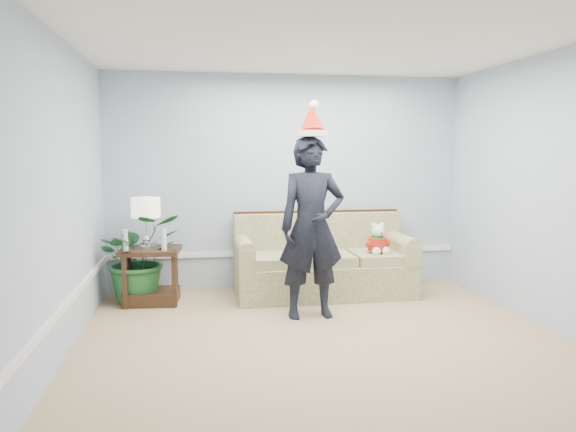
% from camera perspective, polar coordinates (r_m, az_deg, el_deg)
% --- Properties ---
extents(room_shell, '(4.54, 5.04, 2.74)m').
position_cam_1_polar(room_shell, '(4.68, 4.75, 1.87)').
color(room_shell, tan).
rests_on(room_shell, ground).
extents(wainscot_trim, '(4.49, 4.99, 0.06)m').
position_cam_1_polar(wainscot_trim, '(5.84, -9.55, -6.23)').
color(wainscot_trim, white).
rests_on(wainscot_trim, room_shell).
extents(sofa, '(2.13, 0.92, 0.99)m').
position_cam_1_polar(sofa, '(6.89, 3.54, -5.05)').
color(sofa, '#465528').
rests_on(sofa, room_shell).
extents(side_table, '(0.71, 0.61, 0.64)m').
position_cam_1_polar(side_table, '(6.68, -13.71, -6.50)').
color(side_table, '#382014').
rests_on(side_table, room_shell).
extents(table_lamp, '(0.33, 0.33, 0.58)m').
position_cam_1_polar(table_lamp, '(6.55, -14.26, 0.63)').
color(table_lamp, silver).
rests_on(table_lamp, side_table).
extents(candle_pair, '(0.48, 0.06, 0.24)m').
position_cam_1_polar(candle_pair, '(6.44, -14.34, -2.44)').
color(candle_pair, silver).
rests_on(candle_pair, side_table).
extents(houseplant, '(1.16, 1.09, 1.04)m').
position_cam_1_polar(houseplant, '(6.72, -14.91, -4.10)').
color(houseplant, '#1D5726').
rests_on(houseplant, room_shell).
extents(man, '(0.72, 0.49, 1.90)m').
position_cam_1_polar(man, '(5.84, 2.44, -1.17)').
color(man, black).
rests_on(man, room_shell).
extents(santa_hat, '(0.32, 0.36, 0.37)m').
position_cam_1_polar(santa_hat, '(5.82, 2.45, 9.61)').
color(santa_hat, white).
rests_on(santa_hat, man).
extents(teddy_bear, '(0.26, 0.28, 0.38)m').
position_cam_1_polar(teddy_bear, '(6.81, 9.09, -2.65)').
color(teddy_bear, white).
rests_on(teddy_bear, sofa).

